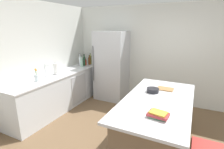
# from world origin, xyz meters

# --- Properties ---
(ground_plane) EXTENTS (7.20, 7.20, 0.00)m
(ground_plane) POSITION_xyz_m (0.00, 0.00, 0.00)
(ground_plane) COLOR brown
(wall_rear) EXTENTS (6.00, 0.10, 2.60)m
(wall_rear) POSITION_xyz_m (0.00, 2.25, 1.30)
(wall_rear) COLOR silver
(wall_rear) RESTS_ON ground_plane
(wall_left) EXTENTS (0.10, 6.00, 2.60)m
(wall_left) POSITION_xyz_m (-2.45, 0.00, 1.30)
(wall_left) COLOR silver
(wall_left) RESTS_ON ground_plane
(counter_run_left) EXTENTS (0.66, 2.86, 0.91)m
(counter_run_left) POSITION_xyz_m (-2.09, 0.68, 0.45)
(counter_run_left) COLOR silver
(counter_run_left) RESTS_ON ground_plane
(kitchen_island) EXTENTS (1.01, 2.03, 0.91)m
(kitchen_island) POSITION_xyz_m (0.45, 0.15, 0.46)
(kitchen_island) COLOR #7A6047
(kitchen_island) RESTS_ON ground_plane
(refrigerator) EXTENTS (0.84, 0.74, 1.92)m
(refrigerator) POSITION_xyz_m (-1.21, 1.85, 0.96)
(refrigerator) COLOR #B7BABF
(refrigerator) RESTS_ON ground_plane
(sink_faucet) EXTENTS (0.15, 0.05, 0.30)m
(sink_faucet) POSITION_xyz_m (-2.13, 0.31, 1.06)
(sink_faucet) COLOR silver
(sink_faucet) RESTS_ON counter_run_left
(flower_vase) EXTENTS (0.10, 0.10, 0.28)m
(flower_vase) POSITION_xyz_m (-2.07, -0.01, 1.00)
(flower_vase) COLOR silver
(flower_vase) RESTS_ON counter_run_left
(paper_towel_roll) EXTENTS (0.14, 0.14, 0.31)m
(paper_towel_roll) POSITION_xyz_m (-2.10, 0.59, 1.04)
(paper_towel_roll) COLOR gray
(paper_towel_roll) RESTS_ON counter_run_left
(olive_oil_bottle) EXTENTS (0.06, 0.06, 0.33)m
(olive_oil_bottle) POSITION_xyz_m (-2.02, 2.01, 1.04)
(olive_oil_bottle) COLOR olive
(olive_oil_bottle) RESTS_ON counter_run_left
(whiskey_bottle) EXTENTS (0.08, 0.08, 0.30)m
(whiskey_bottle) POSITION_xyz_m (-2.00, 1.91, 1.02)
(whiskey_bottle) COLOR brown
(whiskey_bottle) RESTS_ON counter_run_left
(hot_sauce_bottle) EXTENTS (0.05, 0.05, 0.20)m
(hot_sauce_bottle) POSITION_xyz_m (-2.06, 1.80, 0.98)
(hot_sauce_bottle) COLOR red
(hot_sauce_bottle) RESTS_ON counter_run_left
(wine_bottle) EXTENTS (0.07, 0.07, 0.35)m
(wine_bottle) POSITION_xyz_m (-2.06, 1.72, 1.05)
(wine_bottle) COLOR #19381E
(wine_bottle) RESTS_ON counter_run_left
(soda_bottle) EXTENTS (0.06, 0.06, 0.37)m
(soda_bottle) POSITION_xyz_m (-2.13, 1.63, 1.05)
(soda_bottle) COLOR silver
(soda_bottle) RESTS_ON counter_run_left
(gin_bottle) EXTENTS (0.07, 0.07, 0.33)m
(gin_bottle) POSITION_xyz_m (-2.00, 1.53, 1.04)
(gin_bottle) COLOR #8CB79E
(gin_bottle) RESTS_ON counter_run_left
(cookbook_stack) EXTENTS (0.27, 0.21, 0.08)m
(cookbook_stack) POSITION_xyz_m (0.57, -0.43, 0.95)
(cookbook_stack) COLOR #4C7F60
(cookbook_stack) RESTS_ON kitchen_island
(mixing_bowl) EXTENTS (0.21, 0.21, 0.07)m
(mixing_bowl) POSITION_xyz_m (0.30, 0.42, 0.95)
(mixing_bowl) COLOR black
(mixing_bowl) RESTS_ON kitchen_island
(cutting_board) EXTENTS (0.29, 0.21, 0.02)m
(cutting_board) POSITION_xyz_m (0.47, 0.66, 0.92)
(cutting_board) COLOR #9E7042
(cutting_board) RESTS_ON kitchen_island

